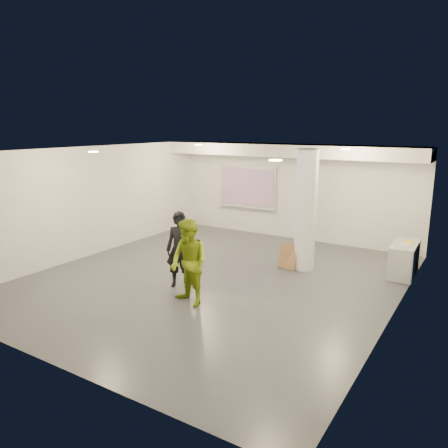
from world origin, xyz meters
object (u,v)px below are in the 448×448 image
Objects in this scene: projection_screen at (248,187)px; credenza at (404,259)px; woman at (180,250)px; man at (189,263)px; column at (306,211)px.

credenza is at bearing -18.58° from projection_screen.
projection_screen is 5.73m from credenza.
man is at bearing -66.75° from woman.
projection_screen reaches higher than credenza.
projection_screen is at bearing 139.44° from column.
column reaches higher than projection_screen.
column is at bearing -40.56° from projection_screen.
column reaches higher than man.
projection_screen is 6.34m from man.
woman is (-4.10, -3.50, 0.47)m from credenza.
man is (-1.12, -3.33, -0.62)m from column.
column is 1.43× the size of projection_screen.
column is 2.24× the size of credenza.
woman is (-1.88, -2.64, -0.64)m from column.
column is 3.57m from man.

